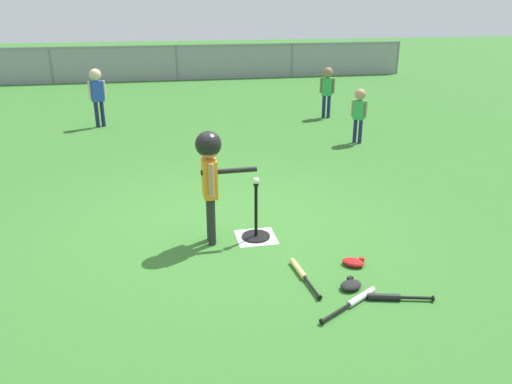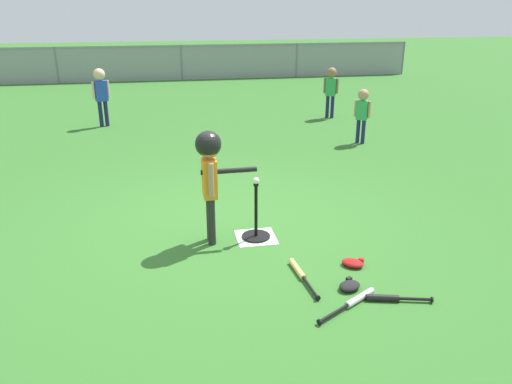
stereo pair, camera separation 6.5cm
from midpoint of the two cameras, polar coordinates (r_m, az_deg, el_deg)
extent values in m
plane|color=#336B28|center=(5.89, -3.60, -3.99)|extent=(60.00, 60.00, 0.00)
cube|color=white|center=(5.61, -0.33, -5.21)|extent=(0.44, 0.44, 0.01)
cylinder|color=black|center=(5.61, -0.33, -5.13)|extent=(0.32, 0.32, 0.03)
cylinder|color=black|center=(5.48, -0.34, -2.10)|extent=(0.04, 0.04, 0.62)
cylinder|color=black|center=(5.37, -0.35, 0.84)|extent=(0.06, 0.06, 0.02)
sphere|color=white|center=(5.35, -0.35, 1.31)|extent=(0.07, 0.07, 0.07)
cylinder|color=#262626|center=(5.48, -5.63, -2.93)|extent=(0.08, 0.08, 0.54)
cylinder|color=#262626|center=(5.37, -5.47, -3.44)|extent=(0.08, 0.08, 0.54)
cube|color=orange|center=(5.25, -5.73, 1.59)|extent=(0.15, 0.24, 0.42)
cylinder|color=tan|center=(5.38, -5.95, 2.41)|extent=(0.06, 0.06, 0.36)
cylinder|color=tan|center=(5.10, -5.53, 1.36)|extent=(0.06, 0.06, 0.36)
sphere|color=tan|center=(5.15, -5.87, 5.18)|extent=(0.24, 0.24, 0.24)
sphere|color=black|center=(5.14, -5.88, 5.50)|extent=(0.28, 0.28, 0.28)
cylinder|color=black|center=(5.25, -3.49, 2.44)|extent=(0.60, 0.07, 0.06)
cylinder|color=#191E4C|center=(11.10, -17.43, 8.59)|extent=(0.08, 0.08, 0.54)
cylinder|color=#191E4C|center=(11.07, -18.03, 8.49)|extent=(0.08, 0.08, 0.54)
cube|color=#2347B7|center=(11.00, -18.01, 10.97)|extent=(0.28, 0.22, 0.42)
cylinder|color=beige|center=(11.03, -17.26, 11.24)|extent=(0.06, 0.06, 0.36)
cylinder|color=beige|center=(10.96, -18.79, 11.01)|extent=(0.06, 0.06, 0.36)
sphere|color=beige|center=(10.95, -18.21, 12.73)|extent=(0.24, 0.24, 0.24)
cylinder|color=#191E4C|center=(11.54, 8.21, 9.69)|extent=(0.08, 0.08, 0.50)
cylinder|color=#191E4C|center=(11.56, 7.65, 9.73)|extent=(0.08, 0.08, 0.50)
cube|color=green|center=(11.47, 8.04, 11.90)|extent=(0.26, 0.22, 0.39)
cylinder|color=#8C6647|center=(11.45, 8.76, 11.99)|extent=(0.06, 0.06, 0.34)
cylinder|color=#8C6647|center=(11.48, 7.34, 12.09)|extent=(0.06, 0.06, 0.34)
sphere|color=#8C6647|center=(11.43, 8.13, 13.48)|extent=(0.22, 0.22, 0.22)
cylinder|color=#191E4C|center=(9.50, 11.72, 6.84)|extent=(0.07, 0.07, 0.45)
cylinder|color=#191E4C|center=(9.52, 11.14, 6.92)|extent=(0.07, 0.07, 0.45)
cube|color=green|center=(9.42, 11.61, 9.24)|extent=(0.23, 0.22, 0.35)
cylinder|color=tan|center=(9.39, 12.37, 9.30)|extent=(0.05, 0.05, 0.30)
cylinder|color=tan|center=(9.44, 10.87, 9.48)|extent=(0.05, 0.05, 0.30)
sphere|color=tan|center=(9.37, 11.74, 10.95)|extent=(0.20, 0.20, 0.20)
cylinder|color=silver|center=(4.60, 11.64, -11.76)|extent=(0.34, 0.24, 0.06)
cylinder|color=black|center=(4.36, 8.73, -13.60)|extent=(0.32, 0.21, 0.03)
cylinder|color=black|center=(4.24, 7.13, -14.59)|extent=(0.04, 0.05, 0.05)
cylinder|color=#DBB266|center=(4.95, 4.50, -8.81)|extent=(0.09, 0.36, 0.06)
cylinder|color=black|center=(4.67, 6.06, -10.86)|extent=(0.06, 0.35, 0.03)
cylinder|color=black|center=(4.53, 6.91, -11.98)|extent=(0.05, 0.02, 0.05)
cylinder|color=black|center=(4.64, 14.13, -11.65)|extent=(0.29, 0.13, 0.06)
cylinder|color=black|center=(4.71, 17.64, -11.55)|extent=(0.29, 0.10, 0.03)
cylinder|color=black|center=(4.75, 19.36, -11.48)|extent=(0.03, 0.05, 0.05)
ellipsoid|color=#B21919|center=(5.12, 10.78, -7.97)|extent=(0.27, 0.26, 0.07)
cube|color=#B21919|center=(5.17, 11.71, -7.75)|extent=(0.06, 0.06, 0.06)
ellipsoid|color=black|center=(4.74, 10.48, -10.52)|extent=(0.27, 0.24, 0.07)
cube|color=black|center=(4.82, 10.40, -9.92)|extent=(0.06, 0.06, 0.06)
cylinder|color=slate|center=(17.67, -22.64, 13.31)|extent=(0.06, 0.06, 1.15)
cylinder|color=slate|center=(17.36, -9.23, 14.50)|extent=(0.06, 0.06, 1.15)
cylinder|color=slate|center=(17.97, 4.05, 14.92)|extent=(0.06, 0.06, 1.15)
cylinder|color=slate|center=(19.40, 15.93, 14.65)|extent=(0.06, 0.06, 1.15)
cube|color=gray|center=(17.32, -9.33, 16.20)|extent=(16.00, 0.03, 0.03)
cube|color=gray|center=(17.36, -9.23, 14.50)|extent=(16.00, 0.01, 1.15)
camera|label=1|loc=(0.03, -90.34, -0.13)|focal=34.72mm
camera|label=2|loc=(0.03, 89.66, 0.13)|focal=34.72mm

